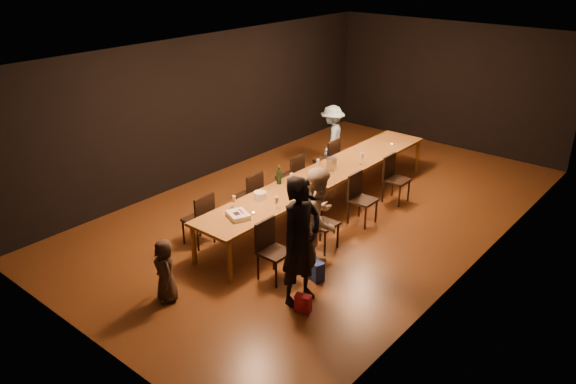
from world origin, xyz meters
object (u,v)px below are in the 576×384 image
Objects in this scene: birthday_cake at (238,215)px; man_blue at (332,138)px; child at (165,270)px; chair_right_1 at (323,223)px; chair_right_2 at (363,200)px; woman_birthday at (301,241)px; chair_right_3 at (397,180)px; chair_left_3 at (326,160)px; table at (325,176)px; chair_right_0 at (275,252)px; plate_stack at (260,195)px; chair_left_0 at (198,219)px; chair_left_2 at (290,176)px; ice_bucket at (331,164)px; champagne_bottle at (279,174)px; woman_tan at (319,219)px; chair_left_1 at (248,196)px.

man_blue is at bearing 128.31° from birthday_cake.
chair_right_1 is at bearing 95.90° from child.
chair_right_2 is at bearing 180.00° from chair_right_1.
woman_birthday is 1.46m from birthday_cake.
chair_left_3 is at bearing -90.00° from chair_right_3.
table is 6.45× the size of chair_right_0.
plate_stack is (-1.02, -0.40, 0.34)m from chair_right_1.
chair_right_1 is 1.00× the size of chair_left_0.
chair_left_0 reaches higher than birthday_cake.
chair_right_0 is at bearing 78.60° from woman_birthday.
ice_bucket reaches higher than chair_left_2.
chair_right_0 is 1.34m from plate_stack.
ice_bucket is at bearing -161.59° from chair_right_0.
champagne_bottle reaches higher than chair_right_2.
man_blue is 3.98× the size of champagne_bottle.
chair_left_3 is (-1.70, 0.00, 0.00)m from chair_right_3.
birthday_cake is at bearing -88.39° from ice_bucket.
table is at bearing -90.00° from chair_right_2.
chair_left_3 is 4.47m from woman_birthday.
chair_right_0 is 4.36× the size of plate_stack.
chair_right_2 is 1.93m from plate_stack.
woman_birthday is at bearing -60.14° from table.
birthday_cake is at bearing -74.96° from champagne_bottle.
chair_right_1 is 2.40m from chair_right_3.
child is (-0.83, -3.78, 0.01)m from chair_right_2.
chair_right_3 is at bearing -9.93° from woman_tan.
woman_birthday is (2.33, -2.58, 0.48)m from chair_left_2.
chair_right_1 is (0.85, -1.20, -0.24)m from table.
chair_left_3 is at bearing 36.26° from woman_birthday.
chair_right_0 is 2.56× the size of champagne_bottle.
chair_left_1 is (0.00, 1.20, 0.00)m from chair_left_0.
woman_tan reaches higher than chair_right_2.
chair_right_3 is 3.00m from plate_stack.
plate_stack is at bearing -32.46° from chair_right_2.
ice_bucket reaches higher than chair_right_1.
chair_left_0 is 2.78m from ice_bucket.
chair_left_3 is 0.56× the size of woman_tan.
woman_tan is (0.30, -1.72, 0.37)m from chair_right_2.
chair_right_2 and chair_left_3 have the same top height.
ice_bucket is (1.13, -1.59, 0.14)m from man_blue.
woman_birthday is 5.13m from man_blue.
birthday_cake reaches higher than table.
chair_left_0 is 2.56× the size of champagne_bottle.
birthday_cake is 1.20× the size of champagne_bottle.
woman_birthday is 5.19× the size of champagne_bottle.
chair_left_2 is 3.51m from woman_birthday.
chair_right_2 and chair_left_2 have the same top height.
chair_right_3 is 5.05m from child.
ice_bucket is (0.31, 1.15, -0.07)m from champagne_bottle.
woman_birthday is at bearing 74.00° from chair_right_0.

